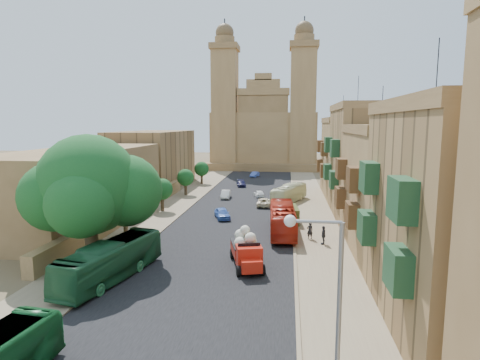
% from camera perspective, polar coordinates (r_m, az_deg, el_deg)
% --- Properties ---
extents(ground, '(260.00, 260.00, 0.00)m').
position_cam_1_polar(ground, '(28.99, -6.44, -15.17)').
color(ground, brown).
extents(road_surface, '(14.00, 140.00, 0.01)m').
position_cam_1_polar(road_surface, '(57.39, 0.48, -3.39)').
color(road_surface, black).
rests_on(road_surface, ground).
extents(sidewalk_east, '(5.00, 140.00, 0.01)m').
position_cam_1_polar(sidewalk_east, '(57.13, 10.01, -3.57)').
color(sidewalk_east, '#7E6D53').
rests_on(sidewalk_east, ground).
extents(sidewalk_west, '(5.00, 140.00, 0.01)m').
position_cam_1_polar(sidewalk_west, '(59.19, -8.71, -3.13)').
color(sidewalk_west, '#7E6D53').
rests_on(sidewalk_west, ground).
extents(kerb_east, '(0.25, 140.00, 0.12)m').
position_cam_1_polar(kerb_east, '(57.04, 7.50, -3.48)').
color(kerb_east, '#7E6D53').
rests_on(kerb_east, ground).
extents(kerb_west, '(0.25, 140.00, 0.12)m').
position_cam_1_polar(kerb_west, '(58.56, -6.35, -3.16)').
color(kerb_west, '#7E6D53').
rests_on(kerb_west, ground).
extents(townhouse_a, '(9.00, 14.00, 16.40)m').
position_cam_1_polar(townhouse_a, '(25.34, 29.23, -4.37)').
color(townhouse_a, olive).
rests_on(townhouse_a, ground).
extents(townhouse_b, '(9.00, 14.00, 14.90)m').
position_cam_1_polar(townhouse_b, '(38.56, 21.32, -1.07)').
color(townhouse_b, olive).
rests_on(townhouse_b, ground).
extents(townhouse_c, '(9.00, 14.00, 17.40)m').
position_cam_1_polar(townhouse_c, '(51.99, 17.62, 2.72)').
color(townhouse_c, olive).
rests_on(townhouse_c, ground).
extents(townhouse_d, '(9.00, 14.00, 15.90)m').
position_cam_1_polar(townhouse_d, '(65.81, 15.36, 3.20)').
color(townhouse_d, olive).
rests_on(townhouse_d, ground).
extents(west_wall, '(1.00, 40.00, 1.80)m').
position_cam_1_polar(west_wall, '(50.70, -15.05, -4.18)').
color(west_wall, olive).
rests_on(west_wall, ground).
extents(west_building_low, '(10.00, 28.00, 8.40)m').
position_cam_1_polar(west_building_low, '(50.69, -21.81, -0.69)').
color(west_building_low, brown).
rests_on(west_building_low, ground).
extents(west_building_mid, '(10.00, 22.00, 10.00)m').
position_cam_1_polar(west_building_mid, '(74.27, -12.22, 2.94)').
color(west_building_mid, olive).
rests_on(west_building_mid, ground).
extents(church, '(28.00, 22.50, 36.30)m').
position_cam_1_polar(church, '(104.71, 3.50, 7.02)').
color(church, olive).
rests_on(church, ground).
extents(ficus_tree, '(10.60, 9.75, 10.60)m').
position_cam_1_polar(ficus_tree, '(34.17, -20.55, -1.12)').
color(ficus_tree, '#3C2E1E').
rests_on(ficus_tree, ground).
extents(street_tree_a, '(2.90, 2.90, 4.46)m').
position_cam_1_polar(street_tree_a, '(42.10, -16.05, -3.80)').
color(street_tree_a, '#3C2E1E').
rests_on(street_tree_a, ground).
extents(street_tree_b, '(2.80, 2.80, 4.30)m').
position_cam_1_polar(street_tree_b, '(53.18, -11.03, -1.32)').
color(street_tree_b, '#3C2E1E').
rests_on(street_tree_b, ground).
extents(street_tree_c, '(2.72, 2.72, 4.18)m').
position_cam_1_polar(street_tree_c, '(64.58, -7.76, 0.32)').
color(street_tree_c, '#3C2E1E').
rests_on(street_tree_c, ground).
extents(street_tree_d, '(2.76, 2.76, 4.25)m').
position_cam_1_polar(street_tree_d, '(76.15, -5.48, 1.57)').
color(street_tree_d, '#3C2E1E').
rests_on(street_tree_d, ground).
extents(streetlamp, '(2.11, 0.44, 8.22)m').
position_cam_1_polar(streetlamp, '(15.28, 12.11, -16.11)').
color(streetlamp, gray).
rests_on(streetlamp, ground).
extents(red_truck, '(3.33, 5.72, 3.17)m').
position_cam_1_polar(red_truck, '(32.54, 0.94, -9.86)').
color(red_truck, red).
rests_on(red_truck, ground).
extents(olive_pickup, '(2.34, 4.55, 1.82)m').
position_cam_1_polar(olive_pickup, '(47.12, 7.01, -4.90)').
color(olive_pickup, '#434E1D').
rests_on(olive_pickup, ground).
extents(bus_green_north, '(4.51, 10.61, 2.88)m').
position_cam_1_polar(bus_green_north, '(31.41, -17.88, -10.85)').
color(bus_green_north, '#1F5A32').
rests_on(bus_green_north, ground).
extents(bus_red_east, '(2.98, 10.75, 2.96)m').
position_cam_1_polar(bus_red_east, '(42.31, 6.06, -5.55)').
color(bus_red_east, red).
rests_on(bus_red_east, ground).
extents(bus_cream_east, '(5.36, 9.19, 2.52)m').
position_cam_1_polar(bus_cream_east, '(58.99, 7.02, -1.90)').
color(bus_cream_east, beige).
rests_on(bus_cream_east, ground).
extents(car_blue_a, '(2.71, 4.10, 1.30)m').
position_cam_1_polar(car_blue_a, '(48.50, -2.55, -4.76)').
color(car_blue_a, '#4673CB').
rests_on(car_blue_a, ground).
extents(car_white_a, '(1.50, 3.76, 1.22)m').
position_cam_1_polar(car_white_a, '(61.52, -2.05, -2.05)').
color(car_white_a, silver).
rests_on(car_white_a, ground).
extents(car_cream, '(1.92, 4.15, 1.15)m').
position_cam_1_polar(car_cream, '(55.76, 3.47, -3.15)').
color(car_cream, beige).
rests_on(car_cream, ground).
extents(car_dkblue, '(2.16, 3.97, 1.09)m').
position_cam_1_polar(car_dkblue, '(72.96, 0.19, -0.49)').
color(car_dkblue, '#161742').
rests_on(car_dkblue, ground).
extents(car_white_b, '(2.11, 3.42, 1.09)m').
position_cam_1_polar(car_white_b, '(62.65, 2.71, -1.93)').
color(car_white_b, white).
rests_on(car_white_b, ground).
extents(car_blue_b, '(1.90, 3.55, 1.11)m').
position_cam_1_polar(car_blue_b, '(85.87, 2.10, 0.80)').
color(car_blue_b, '#4763C3').
rests_on(car_blue_b, ground).
extents(pedestrian_a, '(0.74, 0.62, 1.73)m').
position_cam_1_polar(pedestrian_a, '(40.65, 9.90, -7.09)').
color(pedestrian_a, black).
rests_on(pedestrian_a, ground).
extents(pedestrian_c, '(0.67, 1.12, 1.79)m').
position_cam_1_polar(pedestrian_c, '(39.14, 11.78, -7.69)').
color(pedestrian_c, '#2E2F37').
rests_on(pedestrian_c, ground).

